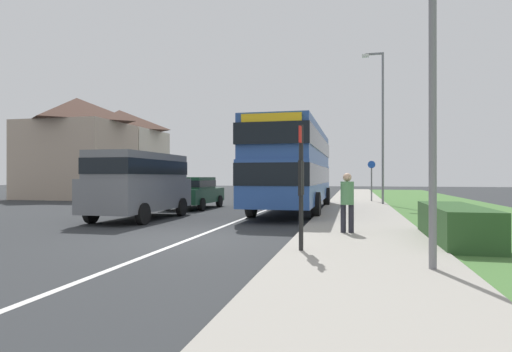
# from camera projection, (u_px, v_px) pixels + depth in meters

# --- Properties ---
(ground_plane) EXTENTS (120.00, 120.00, 0.00)m
(ground_plane) POSITION_uv_depth(u_px,v_px,m) (191.00, 239.00, 10.59)
(ground_plane) COLOR #2D3033
(lane_marking_centre) EXTENTS (0.14, 60.00, 0.01)m
(lane_marking_centre) POSITION_uv_depth(u_px,v_px,m) (260.00, 212.00, 18.39)
(lane_marking_centre) COLOR silver
(lane_marking_centre) RESTS_ON ground_plane
(pavement_near_side) EXTENTS (3.20, 68.00, 0.12)m
(pavement_near_side) POSITION_uv_depth(u_px,v_px,m) (358.00, 217.00, 15.49)
(pavement_near_side) COLOR #9E998E
(pavement_near_side) RESTS_ON ground_plane
(grass_verge_seaward) EXTENTS (6.00, 68.00, 0.08)m
(grass_verge_seaward) POSITION_uv_depth(u_px,v_px,m) (486.00, 221.00, 14.51)
(grass_verge_seaward) COLOR #477538
(grass_verge_seaward) RESTS_ON ground_plane
(roadside_hedge) EXTENTS (1.10, 3.71, 0.90)m
(roadside_hedge) POSITION_uv_depth(u_px,v_px,m) (455.00, 225.00, 9.63)
(roadside_hedge) COLOR #2D5128
(roadside_hedge) RESTS_ON ground_plane
(double_decker_bus) EXTENTS (2.80, 11.01, 3.70)m
(double_decker_bus) POSITION_uv_depth(u_px,v_px,m) (294.00, 164.00, 18.83)
(double_decker_bus) COLOR #284C93
(double_decker_bus) RESTS_ON ground_plane
(parked_van_grey) EXTENTS (2.11, 5.09, 2.43)m
(parked_van_grey) POSITION_uv_depth(u_px,v_px,m) (140.00, 181.00, 15.40)
(parked_van_grey) COLOR slate
(parked_van_grey) RESTS_ON ground_plane
(parked_car_dark_green) EXTENTS (1.91, 4.22, 1.55)m
(parked_car_dark_green) POSITION_uv_depth(u_px,v_px,m) (194.00, 191.00, 20.59)
(parked_car_dark_green) COLOR #19472D
(parked_car_dark_green) RESTS_ON ground_plane
(pedestrian_at_stop) EXTENTS (0.34, 0.34, 1.67)m
(pedestrian_at_stop) POSITION_uv_depth(u_px,v_px,m) (347.00, 200.00, 10.85)
(pedestrian_at_stop) COLOR #23232D
(pedestrian_at_stop) RESTS_ON ground_plane
(bus_stop_sign) EXTENTS (0.09, 0.52, 2.60)m
(bus_stop_sign) POSITION_uv_depth(u_px,v_px,m) (301.00, 178.00, 8.26)
(bus_stop_sign) COLOR black
(bus_stop_sign) RESTS_ON ground_plane
(cycle_route_sign) EXTENTS (0.44, 0.08, 2.52)m
(cycle_route_sign) POSITION_uv_depth(u_px,v_px,m) (372.00, 179.00, 24.87)
(cycle_route_sign) COLOR slate
(cycle_route_sign) RESTS_ON ground_plane
(street_lamp_mid) EXTENTS (1.14, 0.20, 8.22)m
(street_lamp_mid) POSITION_uv_depth(u_px,v_px,m) (381.00, 119.00, 22.31)
(street_lamp_mid) COLOR slate
(street_lamp_mid) RESTS_ON ground_plane
(house_terrace_far_side) EXTENTS (6.76, 11.24, 7.29)m
(house_terrace_far_side) POSITION_uv_depth(u_px,v_px,m) (100.00, 151.00, 32.99)
(house_terrace_far_side) COLOR tan
(house_terrace_far_side) RESTS_ON ground_plane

